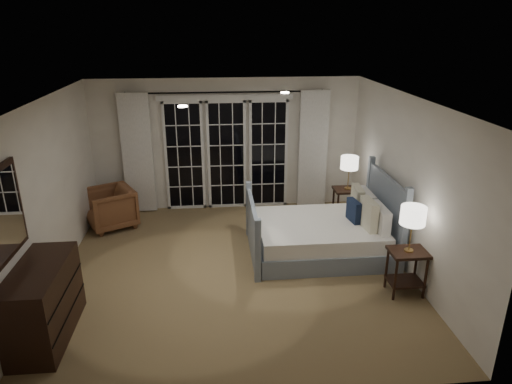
{
  "coord_description": "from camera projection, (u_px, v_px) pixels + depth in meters",
  "views": [
    {
      "loc": [
        -0.24,
        -5.94,
        3.44
      ],
      "look_at": [
        0.37,
        0.42,
        1.05
      ],
      "focal_mm": 32.0,
      "sensor_mm": 36.0,
      "label": 1
    }
  ],
  "objects": [
    {
      "name": "wall_left",
      "position": [
        46.0,
        196.0,
        6.11
      ],
      "size": [
        0.02,
        5.0,
        2.5
      ],
      "primitive_type": "cube",
      "color": "white",
      "rests_on": "floor"
    },
    {
      "name": "french_doors",
      "position": [
        227.0,
        154.0,
        8.68
      ],
      "size": [
        2.5,
        0.04,
        2.2
      ],
      "color": "black",
      "rests_on": "wall_back"
    },
    {
      "name": "armchair",
      "position": [
        110.0,
        208.0,
        8.05
      ],
      "size": [
        1.06,
        1.05,
        0.72
      ],
      "primitive_type": "imported",
      "rotation": [
        0.0,
        0.0,
        -1.08
      ],
      "color": "brown",
      "rests_on": "floor"
    },
    {
      "name": "downlight_a",
      "position": [
        285.0,
        93.0,
        6.53
      ],
      "size": [
        0.12,
        0.12,
        0.01
      ],
      "primitive_type": "cylinder",
      "color": "white",
      "rests_on": "ceiling"
    },
    {
      "name": "floor",
      "position": [
        234.0,
        269.0,
        6.77
      ],
      "size": [
        5.0,
        5.0,
        0.0
      ],
      "primitive_type": "plane",
      "color": "olive",
      "rests_on": "ground"
    },
    {
      "name": "downlight_b",
      "position": [
        183.0,
        106.0,
        5.47
      ],
      "size": [
        0.12,
        0.12,
        0.01
      ],
      "primitive_type": "cylinder",
      "color": "white",
      "rests_on": "ceiling"
    },
    {
      "name": "lamp_left",
      "position": [
        413.0,
        216.0,
        5.78
      ],
      "size": [
        0.32,
        0.32,
        0.62
      ],
      "color": "tan",
      "rests_on": "nightstand_left"
    },
    {
      "name": "mirror",
      "position": [
        3.0,
        214.0,
        4.77
      ],
      "size": [
        0.05,
        0.85,
        1.0
      ],
      "color": "black",
      "rests_on": "wall_left"
    },
    {
      "name": "wall_front",
      "position": [
        246.0,
        288.0,
        4.0
      ],
      "size": [
        5.0,
        0.02,
        2.5
      ],
      "primitive_type": "cube",
      "color": "white",
      "rests_on": "floor"
    },
    {
      "name": "curtain_right",
      "position": [
        313.0,
        149.0,
        8.73
      ],
      "size": [
        0.55,
        0.1,
        2.25
      ],
      "primitive_type": "cube",
      "color": "white",
      "rests_on": "curtain_rod"
    },
    {
      "name": "nightstand_left",
      "position": [
        407.0,
        265.0,
        6.03
      ],
      "size": [
        0.48,
        0.39,
        0.63
      ],
      "color": "black",
      "rests_on": "floor"
    },
    {
      "name": "wall_right",
      "position": [
        406.0,
        184.0,
        6.55
      ],
      "size": [
        0.02,
        5.0,
        2.5
      ],
      "primitive_type": "cube",
      "color": "white",
      "rests_on": "floor"
    },
    {
      "name": "curtain_rod",
      "position": [
        225.0,
        92.0,
        8.22
      ],
      "size": [
        3.5,
        0.03,
        0.03
      ],
      "primitive_type": "cylinder",
      "rotation": [
        0.0,
        1.57,
        0.0
      ],
      "color": "black",
      "rests_on": "wall_back"
    },
    {
      "name": "wall_back",
      "position": [
        226.0,
        145.0,
        8.66
      ],
      "size": [
        5.0,
        0.02,
        2.5
      ],
      "primitive_type": "cube",
      "color": "white",
      "rests_on": "floor"
    },
    {
      "name": "ceiling",
      "position": [
        231.0,
        99.0,
        5.89
      ],
      "size": [
        5.0,
        5.0,
        0.0
      ],
      "primitive_type": "plane",
      "rotation": [
        3.14,
        0.0,
        0.0
      ],
      "color": "white",
      "rests_on": "wall_back"
    },
    {
      "name": "nightstand_right",
      "position": [
        347.0,
        200.0,
        8.26
      ],
      "size": [
        0.48,
        0.39,
        0.63
      ],
      "color": "black",
      "rests_on": "floor"
    },
    {
      "name": "curtain_left",
      "position": [
        138.0,
        154.0,
        8.44
      ],
      "size": [
        0.55,
        0.1,
        2.25
      ],
      "primitive_type": "cube",
      "color": "white",
      "rests_on": "curtain_rod"
    },
    {
      "name": "dresser",
      "position": [
        44.0,
        303.0,
        5.18
      ],
      "size": [
        0.54,
        1.27,
        0.9
      ],
      "color": "black",
      "rests_on": "floor"
    },
    {
      "name": "lamp_right",
      "position": [
        349.0,
        163.0,
        8.02
      ],
      "size": [
        0.31,
        0.31,
        0.6
      ],
      "color": "tan",
      "rests_on": "nightstand_right"
    },
    {
      "name": "bed",
      "position": [
        323.0,
        234.0,
        7.15
      ],
      "size": [
        2.13,
        1.52,
        1.24
      ],
      "color": "gray",
      "rests_on": "floor"
    }
  ]
}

